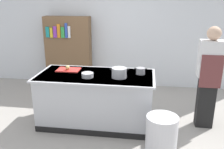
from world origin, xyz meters
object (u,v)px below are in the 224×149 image
(bookshelf, at_px, (68,52))
(sauce_pan, at_px, (140,71))
(onion, at_px, (68,68))
(person_chef, at_px, (209,76))
(stock_pot, at_px, (119,73))
(mixing_bowl, at_px, (87,75))
(trash_bin, at_px, (161,135))

(bookshelf, bearing_deg, sauce_pan, -42.61)
(onion, bearing_deg, person_chef, 0.70)
(stock_pot, bearing_deg, onion, 166.39)
(mixing_bowl, distance_m, bookshelf, 2.17)
(sauce_pan, distance_m, person_chef, 1.12)
(person_chef, relative_size, bookshelf, 1.01)
(stock_pot, relative_size, mixing_bowl, 1.58)
(stock_pot, distance_m, trash_bin, 1.18)
(stock_pot, xyz_separation_m, mixing_bowl, (-0.51, -0.06, -0.04))
(onion, distance_m, trash_bin, 1.97)
(trash_bin, bearing_deg, mixing_bowl, 153.07)
(stock_pot, height_order, bookshelf, bookshelf)
(person_chef, distance_m, bookshelf, 3.34)
(sauce_pan, bearing_deg, mixing_bowl, -161.03)
(onion, height_order, sauce_pan, sauce_pan)
(stock_pot, xyz_separation_m, person_chef, (1.45, 0.26, -0.07))
(sauce_pan, xyz_separation_m, bookshelf, (-1.80, 1.66, -0.10))
(sauce_pan, height_order, trash_bin, sauce_pan)
(trash_bin, relative_size, person_chef, 0.34)
(bookshelf, bearing_deg, trash_bin, -49.93)
(stock_pot, height_order, person_chef, person_chef)
(trash_bin, bearing_deg, onion, 151.15)
(mixing_bowl, bearing_deg, person_chef, 9.16)
(stock_pot, xyz_separation_m, trash_bin, (0.68, -0.67, -0.69))
(trash_bin, bearing_deg, stock_pot, 135.69)
(stock_pot, bearing_deg, mixing_bowl, -173.36)
(stock_pot, relative_size, person_chef, 0.18)
(onion, distance_m, mixing_bowl, 0.52)
(mixing_bowl, height_order, trash_bin, mixing_bowl)
(bookshelf, bearing_deg, stock_pot, -52.17)
(onion, xyz_separation_m, trash_bin, (1.63, -0.90, -0.67))
(onion, relative_size, mixing_bowl, 0.41)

